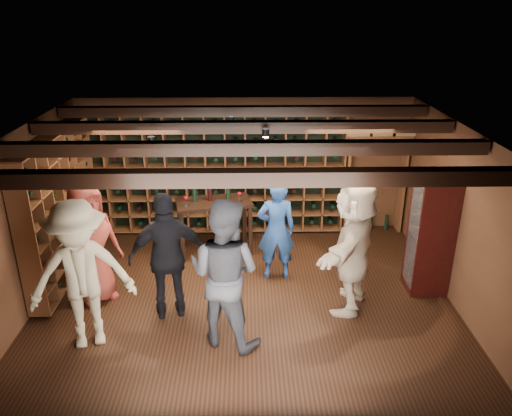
{
  "coord_description": "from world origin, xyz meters",
  "views": [
    {
      "loc": [
        0.03,
        -6.32,
        4.05
      ],
      "look_at": [
        0.16,
        0.2,
        1.35
      ],
      "focal_mm": 35.0,
      "sensor_mm": 36.0,
      "label": 1
    }
  ],
  "objects_px": {
    "man_grey_suit": "(224,273)",
    "guest_woman_black": "(168,256)",
    "guest_khaki": "(81,275)",
    "display_cabinet": "(430,238)",
    "guest_red_floral": "(90,244)",
    "guest_beige": "(353,245)",
    "man_blue_shirt": "(276,230)",
    "tasting_table": "(214,208)"
  },
  "relations": [
    {
      "from": "display_cabinet",
      "to": "guest_khaki",
      "type": "xyz_separation_m",
      "value": [
        -4.7,
        -1.2,
        0.12
      ]
    },
    {
      "from": "man_blue_shirt",
      "to": "tasting_table",
      "type": "relative_size",
      "value": 1.2
    },
    {
      "from": "man_grey_suit",
      "to": "guest_woman_black",
      "type": "height_order",
      "value": "man_grey_suit"
    },
    {
      "from": "guest_woman_black",
      "to": "tasting_table",
      "type": "distance_m",
      "value": 1.95
    },
    {
      "from": "man_blue_shirt",
      "to": "guest_beige",
      "type": "relative_size",
      "value": 0.83
    },
    {
      "from": "guest_woman_black",
      "to": "tasting_table",
      "type": "relative_size",
      "value": 1.34
    },
    {
      "from": "man_grey_suit",
      "to": "guest_red_floral",
      "type": "bearing_deg",
      "value": -2.7
    },
    {
      "from": "guest_woman_black",
      "to": "guest_beige",
      "type": "height_order",
      "value": "guest_beige"
    },
    {
      "from": "man_grey_suit",
      "to": "guest_khaki",
      "type": "height_order",
      "value": "guest_khaki"
    },
    {
      "from": "guest_khaki",
      "to": "man_grey_suit",
      "type": "bearing_deg",
      "value": -16.0
    },
    {
      "from": "tasting_table",
      "to": "guest_khaki",
      "type": "bearing_deg",
      "value": -131.87
    },
    {
      "from": "man_blue_shirt",
      "to": "man_grey_suit",
      "type": "distance_m",
      "value": 1.77
    },
    {
      "from": "man_blue_shirt",
      "to": "guest_beige",
      "type": "height_order",
      "value": "guest_beige"
    },
    {
      "from": "man_grey_suit",
      "to": "guest_woman_black",
      "type": "bearing_deg",
      "value": -12.61
    },
    {
      "from": "display_cabinet",
      "to": "man_blue_shirt",
      "type": "height_order",
      "value": "display_cabinet"
    },
    {
      "from": "man_blue_shirt",
      "to": "man_grey_suit",
      "type": "xyz_separation_m",
      "value": [
        -0.73,
        -1.6,
        0.17
      ]
    },
    {
      "from": "display_cabinet",
      "to": "tasting_table",
      "type": "bearing_deg",
      "value": 158.27
    },
    {
      "from": "tasting_table",
      "to": "guest_red_floral",
      "type": "bearing_deg",
      "value": -149.8
    },
    {
      "from": "man_grey_suit",
      "to": "tasting_table",
      "type": "height_order",
      "value": "man_grey_suit"
    },
    {
      "from": "man_blue_shirt",
      "to": "guest_woman_black",
      "type": "height_order",
      "value": "guest_woman_black"
    },
    {
      "from": "display_cabinet",
      "to": "man_grey_suit",
      "type": "xyz_separation_m",
      "value": [
        -2.96,
        -1.19,
        0.12
      ]
    },
    {
      "from": "guest_khaki",
      "to": "tasting_table",
      "type": "height_order",
      "value": "guest_khaki"
    },
    {
      "from": "tasting_table",
      "to": "guest_beige",
      "type": "bearing_deg",
      "value": -52.29
    },
    {
      "from": "guest_woman_black",
      "to": "guest_khaki",
      "type": "bearing_deg",
      "value": 20.87
    },
    {
      "from": "guest_beige",
      "to": "tasting_table",
      "type": "distance_m",
      "value": 2.66
    },
    {
      "from": "man_blue_shirt",
      "to": "guest_beige",
      "type": "xyz_separation_m",
      "value": [
        1.0,
        -0.86,
        0.16
      ]
    },
    {
      "from": "man_grey_suit",
      "to": "guest_red_floral",
      "type": "xyz_separation_m",
      "value": [
        -1.93,
        1.0,
        -0.08
      ]
    },
    {
      "from": "guest_red_floral",
      "to": "guest_khaki",
      "type": "height_order",
      "value": "guest_khaki"
    },
    {
      "from": "man_grey_suit",
      "to": "guest_beige",
      "type": "relative_size",
      "value": 1.0
    },
    {
      "from": "display_cabinet",
      "to": "guest_woman_black",
      "type": "height_order",
      "value": "guest_woman_black"
    },
    {
      "from": "man_blue_shirt",
      "to": "guest_beige",
      "type": "distance_m",
      "value": 1.33
    },
    {
      "from": "guest_woman_black",
      "to": "man_grey_suit",
      "type": "bearing_deg",
      "value": 131.38
    },
    {
      "from": "display_cabinet",
      "to": "guest_red_floral",
      "type": "bearing_deg",
      "value": -177.87
    },
    {
      "from": "man_blue_shirt",
      "to": "guest_khaki",
      "type": "bearing_deg",
      "value": 31.88
    },
    {
      "from": "man_grey_suit",
      "to": "guest_red_floral",
      "type": "distance_m",
      "value": 2.18
    },
    {
      "from": "guest_woman_black",
      "to": "guest_khaki",
      "type": "xyz_separation_m",
      "value": [
        -0.97,
        -0.61,
        0.07
      ]
    },
    {
      "from": "guest_khaki",
      "to": "guest_beige",
      "type": "distance_m",
      "value": 3.56
    },
    {
      "from": "guest_woman_black",
      "to": "guest_khaki",
      "type": "distance_m",
      "value": 1.14
    },
    {
      "from": "man_grey_suit",
      "to": "guest_khaki",
      "type": "bearing_deg",
      "value": 25.33
    },
    {
      "from": "display_cabinet",
      "to": "guest_khaki",
      "type": "distance_m",
      "value": 4.86
    },
    {
      "from": "guest_red_floral",
      "to": "man_blue_shirt",
      "type": "bearing_deg",
      "value": -33.83
    },
    {
      "from": "guest_beige",
      "to": "tasting_table",
      "type": "bearing_deg",
      "value": -106.76
    }
  ]
}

